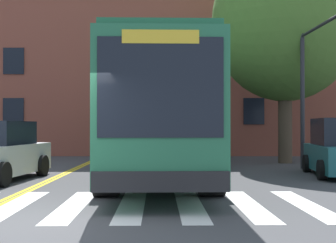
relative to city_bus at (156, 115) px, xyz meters
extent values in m
plane|color=#424244|center=(-1.94, -6.78, -1.92)|extent=(120.00, 120.00, 0.00)
cube|color=white|center=(-2.72, -5.06, -1.91)|extent=(0.58, 3.83, 0.01)
cube|color=white|center=(-1.57, -5.03, -1.91)|extent=(0.58, 3.83, 0.01)
cube|color=white|center=(-0.41, -5.01, -1.91)|extent=(0.58, 3.83, 0.01)
cube|color=white|center=(0.75, -4.99, -1.91)|extent=(0.58, 3.83, 0.01)
cube|color=white|center=(1.90, -4.96, -1.91)|extent=(0.58, 3.83, 0.01)
cube|color=white|center=(3.06, -4.94, -1.91)|extent=(0.58, 3.83, 0.01)
cube|color=gold|center=(-3.21, 8.95, -1.91)|extent=(0.12, 36.00, 0.01)
cube|color=gold|center=(-3.05, 8.95, -1.91)|extent=(0.12, 36.00, 0.01)
cube|color=#28704C|center=(0.00, -0.02, -0.02)|extent=(2.81, 12.33, 2.94)
cube|color=black|center=(1.24, 0.01, 0.28)|extent=(0.35, 11.28, 1.06)
cube|color=black|center=(-1.23, -0.06, 0.28)|extent=(0.35, 11.28, 1.06)
cube|color=black|center=(0.18, -6.16, 0.34)|extent=(2.21, 0.09, 1.76)
cube|color=yellow|center=(0.18, -6.17, 1.22)|extent=(1.35, 0.07, 0.24)
cube|color=#232326|center=(0.18, -6.19, -1.31)|extent=(2.40, 0.17, 0.36)
cube|color=#246444|center=(0.00, -0.02, 1.53)|extent=(2.64, 11.83, 0.16)
cylinder|color=black|center=(1.28, -3.79, -1.39)|extent=(0.59, 1.08, 1.06)
cylinder|color=black|center=(-1.06, -3.86, -1.39)|extent=(0.59, 1.08, 1.06)
cylinder|color=black|center=(1.09, 2.77, -1.39)|extent=(0.59, 1.08, 1.06)
cylinder|color=black|center=(-1.25, 2.70, -1.39)|extent=(0.59, 1.08, 1.06)
cylinder|color=black|center=(1.06, 3.87, -1.39)|extent=(0.59, 1.08, 1.06)
cylinder|color=black|center=(-1.28, 3.80, -1.39)|extent=(0.59, 1.08, 1.06)
cylinder|color=black|center=(-3.96, -2.22, -1.59)|extent=(0.28, 0.68, 0.66)
cylinder|color=black|center=(-3.68, 0.53, -1.59)|extent=(0.28, 0.68, 0.66)
cylinder|color=black|center=(4.80, -0.65, -1.62)|extent=(0.29, 0.62, 0.60)
cylinder|color=black|center=(5.08, 1.76, -1.62)|extent=(0.29, 0.62, 0.60)
cube|color=black|center=(-0.01, 9.36, -1.12)|extent=(2.52, 5.31, 1.18)
cube|color=black|center=(0.00, 9.41, -0.04)|extent=(2.10, 3.36, 0.96)
cube|color=white|center=(0.26, 6.72, -1.00)|extent=(0.20, 0.06, 0.14)
cube|color=white|center=(-0.89, 6.86, -1.00)|extent=(0.20, 0.06, 0.14)
cylinder|color=black|center=(0.79, 7.66, -1.54)|extent=(0.31, 0.78, 0.76)
cylinder|color=black|center=(-1.18, 7.90, -1.54)|extent=(0.31, 0.78, 0.76)
cylinder|color=black|center=(1.16, 10.82, -1.54)|extent=(0.31, 0.78, 0.76)
cylinder|color=black|center=(-0.80, 11.05, -1.54)|extent=(0.31, 0.78, 0.76)
cylinder|color=#28282D|center=(5.34, 3.16, 0.82)|extent=(0.16, 0.16, 5.47)
cylinder|color=#28282D|center=(5.45, 1.06, 3.05)|extent=(0.32, 4.21, 0.11)
cylinder|color=#4C3D2D|center=(5.36, 5.85, -0.33)|extent=(0.59, 0.59, 3.18)
ellipsoid|color=#4C752D|center=(5.36, 5.85, 4.22)|extent=(6.77, 6.36, 6.95)
cube|color=brown|center=(-1.51, 13.76, 2.85)|extent=(31.84, 6.61, 9.53)
cube|color=black|center=(-7.88, 10.42, 0.47)|extent=(1.10, 0.06, 1.40)
cube|color=black|center=(-1.51, 10.42, 0.47)|extent=(1.10, 0.06, 1.40)
cube|color=black|center=(4.85, 10.42, 0.47)|extent=(1.10, 0.06, 1.40)
cube|color=black|center=(-7.88, 10.42, 3.14)|extent=(1.10, 0.06, 1.40)
cube|color=black|center=(-1.51, 10.42, 3.14)|extent=(1.10, 0.06, 1.40)
cube|color=black|center=(4.85, 10.42, 3.14)|extent=(1.10, 0.06, 1.40)
camera|label=1|loc=(0.31, -14.29, -0.35)|focal=50.00mm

